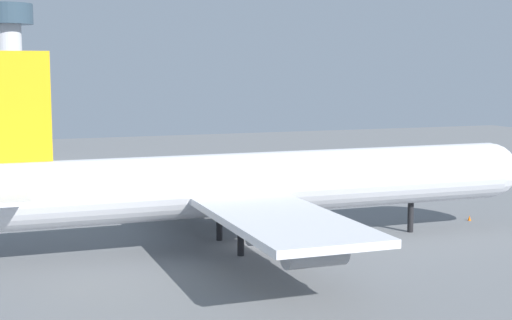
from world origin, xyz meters
The scene contains 5 objects.
ground_plane centered at (0.00, 0.00, 0.00)m, with size 265.91×265.91×0.00m, color slate.
cargo_airplane centered at (-0.17, 0.00, 6.75)m, with size 66.48×52.78×20.81m.
fuel_truck centered at (32.72, 27.53, 1.11)m, with size 5.00×4.96×2.02m.
safety_cone_nose centered at (29.92, 3.19, 0.32)m, with size 0.44×0.44×0.63m, color orange.
control_tower centered at (-21.17, 95.66, 19.96)m, with size 10.80×10.80×32.63m.
Camera 1 is at (-27.79, -75.51, 19.29)m, focal length 53.08 mm.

